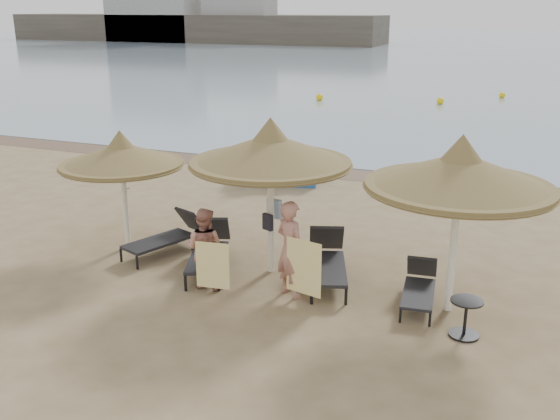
% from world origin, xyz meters
% --- Properties ---
extents(ground, '(160.00, 160.00, 0.00)m').
position_xyz_m(ground, '(0.00, 0.00, 0.00)').
color(ground, '#947D5A').
rests_on(ground, ground).
extents(sea, '(200.00, 140.00, 0.03)m').
position_xyz_m(sea, '(0.00, 80.00, 0.01)').
color(sea, gray).
rests_on(sea, ground).
extents(wet_sand_strip, '(200.00, 1.60, 0.01)m').
position_xyz_m(wet_sand_strip, '(0.00, 9.40, 0.00)').
color(wet_sand_strip, brown).
rests_on(wet_sand_strip, ground).
extents(far_shore, '(150.00, 54.80, 12.00)m').
position_xyz_m(far_shore, '(-25.10, 77.82, 2.91)').
color(far_shore, brown).
rests_on(far_shore, ground).
extents(palapa_left, '(2.68, 2.68, 2.66)m').
position_xyz_m(palapa_left, '(-2.97, 1.27, 2.12)').
color(palapa_left, white).
rests_on(palapa_left, ground).
extents(palapa_center, '(3.19, 3.19, 3.16)m').
position_xyz_m(palapa_center, '(0.52, 1.24, 2.52)').
color(palapa_center, white).
rests_on(palapa_center, ground).
extents(palapa_right, '(3.20, 3.20, 3.17)m').
position_xyz_m(palapa_right, '(4.10, 0.83, 2.53)').
color(palapa_right, white).
rests_on(palapa_right, ground).
extents(lounger_far_left, '(1.28, 2.03, 0.87)m').
position_xyz_m(lounger_far_left, '(-1.96, 1.37, 0.39)').
color(lounger_far_left, black).
rests_on(lounger_far_left, ground).
extents(lounger_near_left, '(1.36, 2.18, 0.93)m').
position_xyz_m(lounger_near_left, '(-0.72, 0.91, 0.42)').
color(lounger_near_left, black).
rests_on(lounger_near_left, ground).
extents(lounger_near_right, '(1.33, 2.18, 0.93)m').
position_xyz_m(lounger_near_right, '(1.70, 1.29, 0.42)').
color(lounger_near_right, black).
rests_on(lounger_near_right, ground).
extents(lounger_far_right, '(0.71, 1.68, 0.73)m').
position_xyz_m(lounger_far_right, '(3.57, 0.93, 0.33)').
color(lounger_far_right, black).
rests_on(lounger_far_right, ground).
extents(side_table, '(0.53, 0.53, 0.64)m').
position_xyz_m(side_table, '(4.48, -0.03, 0.30)').
color(side_table, black).
rests_on(side_table, ground).
extents(person_left, '(0.86, 0.57, 1.84)m').
position_xyz_m(person_left, '(-0.37, 0.09, 0.92)').
color(person_left, tan).
rests_on(person_left, ground).
extents(person_right, '(1.17, 1.03, 2.14)m').
position_xyz_m(person_right, '(1.28, 0.33, 1.07)').
color(person_right, tan).
rests_on(person_right, ground).
extents(towel_left, '(0.64, 0.11, 0.91)m').
position_xyz_m(towel_left, '(-0.02, -0.26, 0.63)').
color(towel_left, yellow).
rests_on(towel_left, ground).
extents(towel_right, '(0.73, 0.20, 1.04)m').
position_xyz_m(towel_right, '(1.63, 0.08, 0.72)').
color(towel_right, yellow).
rests_on(towel_right, ground).
extents(bag_patterned, '(0.33, 0.19, 0.39)m').
position_xyz_m(bag_patterned, '(0.52, 1.42, 1.29)').
color(bag_patterned, white).
rests_on(bag_patterned, ground).
extents(bag_dark, '(0.24, 0.16, 0.33)m').
position_xyz_m(bag_dark, '(0.52, 1.08, 1.11)').
color(bag_dark, black).
rests_on(bag_dark, ground).
extents(pedal_boat, '(2.71, 2.02, 1.13)m').
position_xyz_m(pedal_boat, '(-1.97, 7.70, 0.42)').
color(pedal_boat, '#2457A4').
rests_on(pedal_boat, ground).
extents(buoy_left, '(0.41, 0.41, 0.41)m').
position_xyz_m(buoy_left, '(-6.20, 24.63, 0.20)').
color(buoy_left, yellow).
rests_on(buoy_left, ground).
extents(buoy_mid, '(0.36, 0.36, 0.36)m').
position_xyz_m(buoy_mid, '(3.47, 29.66, 0.18)').
color(buoy_mid, yellow).
rests_on(buoy_mid, ground).
extents(buoy_extra, '(0.40, 0.40, 0.40)m').
position_xyz_m(buoy_extra, '(0.44, 25.74, 0.20)').
color(buoy_extra, yellow).
rests_on(buoy_extra, ground).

